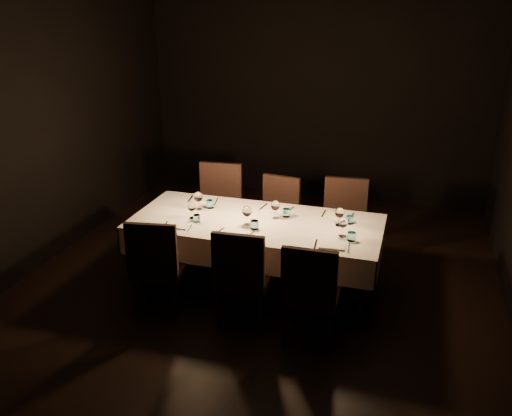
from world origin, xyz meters
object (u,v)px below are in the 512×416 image
(chair_far_center, at_px, (277,213))
(chair_near_center, at_px, (242,274))
(chair_far_right, at_px, (344,220))
(dining_table, at_px, (256,227))
(chair_near_right, at_px, (311,290))
(chair_far_left, at_px, (218,205))
(chair_near_left, at_px, (157,263))

(chair_far_center, bearing_deg, chair_near_center, -79.60)
(chair_far_right, bearing_deg, dining_table, -141.25)
(chair_near_center, bearing_deg, chair_near_right, 169.21)
(chair_far_left, distance_m, chair_far_center, 0.71)
(chair_far_center, bearing_deg, chair_near_left, -107.90)
(chair_near_left, xyz_separation_m, chair_far_left, (0.05, 1.51, 0.03))
(chair_near_left, xyz_separation_m, chair_far_center, (0.75, 1.59, -0.02))
(chair_near_left, height_order, chair_near_right, chair_near_left)
(chair_near_right, height_order, chair_far_right, chair_far_right)
(chair_far_right, bearing_deg, chair_far_center, 170.90)
(dining_table, xyz_separation_m, chair_far_right, (0.79, 0.79, -0.14))
(chair_near_center, distance_m, chair_far_right, 1.67)
(chair_near_left, xyz_separation_m, chair_near_right, (1.48, -0.06, -0.01))
(chair_near_center, relative_size, chair_far_right, 0.98)
(chair_near_left, relative_size, chair_near_center, 1.01)
(chair_far_center, relative_size, chair_far_right, 0.94)
(chair_far_center, bearing_deg, chair_near_right, -58.64)
(chair_far_center, xyz_separation_m, chair_far_right, (0.78, -0.04, 0.03))
(chair_near_center, relative_size, chair_far_left, 0.94)
(chair_far_left, height_order, chair_far_right, chair_far_left)
(chair_near_right, relative_size, chair_far_center, 1.03)
(chair_near_center, relative_size, chair_far_center, 1.04)
(chair_near_right, bearing_deg, chair_near_left, -3.18)
(chair_near_right, xyz_separation_m, chair_far_center, (-0.73, 1.65, -0.01))
(chair_near_center, xyz_separation_m, chair_far_left, (-0.78, 1.49, 0.03))
(chair_near_center, distance_m, chair_far_center, 1.56)
(chair_near_left, bearing_deg, chair_far_center, -125.03)
(chair_far_center, bearing_deg, chair_far_right, 4.71)
(dining_table, xyz_separation_m, chair_far_center, (0.01, 0.83, -0.16))
(chair_far_left, relative_size, chair_far_right, 1.05)
(chair_near_left, distance_m, chair_near_center, 0.83)
(dining_table, relative_size, chair_far_left, 2.39)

